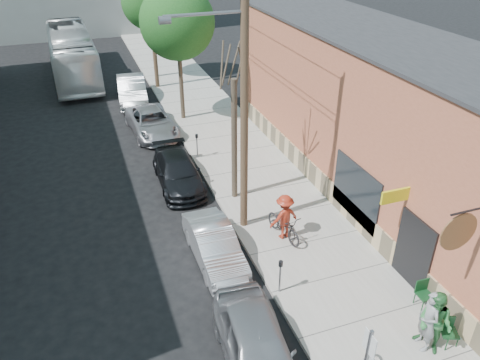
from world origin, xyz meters
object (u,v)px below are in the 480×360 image
object	(u,v)px
tree_bare	(234,141)
car_4	(132,90)
patio_chair_a	(425,295)
parking_meter_far	(197,142)
parking_meter_near	(280,271)
car_3	(152,122)
tree_leafy_far	(149,2)
cyclist	(284,217)
patron_grey	(428,321)
car_2	(178,172)
tree_leafy_mid	(177,22)
car_1	(215,245)
utility_pole_near	(243,97)
car_0	(257,348)
patio_chair_b	(449,332)
bus	(72,54)
patron_green	(435,323)

from	to	relation	value
tree_bare	car_4	world-z (taller)	tree_bare
patio_chair_a	parking_meter_far	bearing A→B (deg)	109.50
parking_meter_near	patio_chair_a	bearing A→B (deg)	-27.78
parking_meter_far	car_3	size ratio (longest dim) A/B	0.26
parking_meter_far	parking_meter_near	bearing A→B (deg)	-90.00
parking_meter_near	tree_leafy_far	bearing A→B (deg)	88.68
cyclist	patron_grey	bearing A→B (deg)	94.50
cyclist	car_2	distance (m)	6.05
parking_meter_far	car_4	distance (m)	9.48
tree_leafy_mid	car_1	xyz separation A→B (m)	(-2.00, -12.96, -4.96)
utility_pole_near	car_2	distance (m)	6.47
utility_pole_near	car_0	xyz separation A→B (m)	(-1.85, -6.24, -4.65)
car_3	patron_grey	bearing A→B (deg)	-79.66
tree_leafy_mid	car_0	size ratio (longest dim) A/B	1.68
patio_chair_b	car_4	world-z (taller)	car_4
patio_chair_b	utility_pole_near	bearing A→B (deg)	137.18
patio_chair_b	car_1	size ratio (longest dim) A/B	0.22
tree_leafy_mid	car_4	distance (m)	6.71
patio_chair_a	car_4	bearing A→B (deg)	106.54
parking_meter_far	patio_chair_b	world-z (taller)	parking_meter_far
utility_pole_near	patio_chair_a	size ratio (longest dim) A/B	11.36
car_0	tree_leafy_mid	bearing A→B (deg)	88.01
tree_leafy_far	utility_pole_near	bearing A→B (deg)	-91.18
patio_chair_a	cyclist	bearing A→B (deg)	120.53
patron_grey	bus	size ratio (longest dim) A/B	0.16
tree_leafy_mid	cyclist	size ratio (longest dim) A/B	4.18
parking_meter_far	car_0	world-z (taller)	car_0
car_2	parking_meter_far	bearing A→B (deg)	56.34
parking_meter_far	tree_bare	size ratio (longest dim) A/B	0.24
tree_leafy_far	car_4	size ratio (longest dim) A/B	1.46
tree_bare	patron_green	xyz separation A→B (m)	(2.47, -9.49, -1.61)
parking_meter_near	patio_chair_a	xyz separation A→B (m)	(3.95, -2.08, -0.39)
car_2	car_0	bearing A→B (deg)	-90.00
cyclist	bus	xyz separation A→B (m)	(-6.40, 23.48, 0.67)
tree_leafy_mid	car_3	xyz separation A→B (m)	(-2.08, -1.33, -4.95)
parking_meter_near	car_4	bearing A→B (deg)	95.37
car_1	car_2	xyz separation A→B (m)	(0.00, 5.63, 0.00)
tree_bare	patron_green	distance (m)	9.93
cyclist	car_1	distance (m)	2.82
patio_chair_b	bus	world-z (taller)	bus
utility_pole_near	tree_leafy_far	size ratio (longest dim) A/B	1.39
parking_meter_near	patio_chair_a	distance (m)	4.48
tree_leafy_far	patron_green	xyz separation A→B (m)	(2.47, -27.28, -4.25)
tree_bare	tree_leafy_mid	bearing A→B (deg)	90.00
car_4	patron_green	bearing A→B (deg)	-73.13
patio_chair_b	patron_grey	size ratio (longest dim) A/B	0.45
car_4	bus	size ratio (longest dim) A/B	0.40
parking_meter_near	car_4	world-z (taller)	car_4
patron_grey	patron_green	bearing A→B (deg)	51.03
patron_green	car_3	size ratio (longest dim) A/B	0.41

